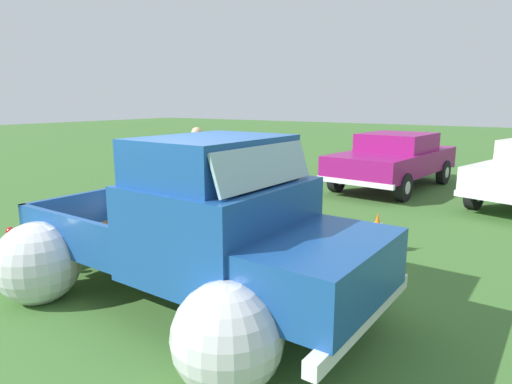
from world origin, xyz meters
TOP-DOWN VIEW (x-y plane):
  - ground_plane at (0.00, 0.00)m, footprint 80.00×80.00m
  - vintage_pickup_truck at (0.39, -0.01)m, footprint 4.67×2.85m
  - show_car_0 at (-0.08, 8.18)m, footprint 2.34×4.61m
  - spectator_0 at (-2.69, 3.40)m, footprint 0.46×0.51m
  - lane_cone_0 at (1.33, 2.88)m, footprint 0.36×0.36m

SIDE VIEW (x-z plane):
  - ground_plane at x=0.00m, z-range 0.00..0.00m
  - lane_cone_0 at x=1.33m, z-range 0.00..0.63m
  - vintage_pickup_truck at x=0.39m, z-range -0.22..1.74m
  - show_car_0 at x=-0.08m, z-range 0.07..1.50m
  - spectator_0 at x=-2.69m, z-range 0.13..1.87m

